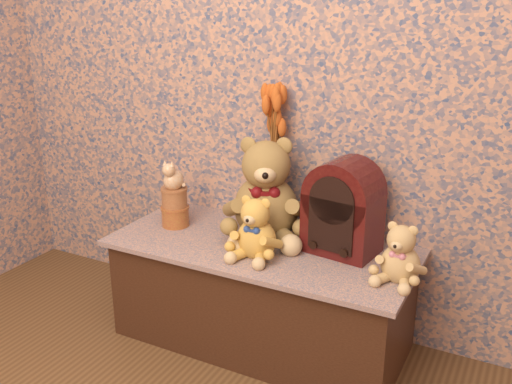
{
  "coord_description": "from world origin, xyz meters",
  "views": [
    {
      "loc": [
        0.95,
        -0.66,
        1.39
      ],
      "look_at": [
        0.0,
        1.18,
        0.68
      ],
      "focal_mm": 40.03,
      "sensor_mm": 36.0,
      "label": 1
    }
  ],
  "objects_px": {
    "teddy_large": "(266,183)",
    "biscuit_tin_lower": "(175,216)",
    "teddy_medium": "(257,224)",
    "teddy_small": "(401,250)",
    "ceramic_vase": "(273,207)",
    "cat_figurine": "(173,174)",
    "cathedral_radio": "(343,206)"
  },
  "relations": [
    {
      "from": "ceramic_vase",
      "to": "cat_figurine",
      "type": "relative_size",
      "value": 1.32
    },
    {
      "from": "teddy_small",
      "to": "cat_figurine",
      "type": "distance_m",
      "value": 1.0
    },
    {
      "from": "cathedral_radio",
      "to": "ceramic_vase",
      "type": "relative_size",
      "value": 2.12
    },
    {
      "from": "cathedral_radio",
      "to": "teddy_small",
      "type": "bearing_deg",
      "value": -19.82
    },
    {
      "from": "teddy_large",
      "to": "ceramic_vase",
      "type": "distance_m",
      "value": 0.17
    },
    {
      "from": "teddy_medium",
      "to": "cat_figurine",
      "type": "xyz_separation_m",
      "value": [
        -0.45,
        0.11,
        0.11
      ]
    },
    {
      "from": "teddy_small",
      "to": "cathedral_radio",
      "type": "height_order",
      "value": "cathedral_radio"
    },
    {
      "from": "teddy_medium",
      "to": "teddy_large",
      "type": "bearing_deg",
      "value": 104.69
    },
    {
      "from": "teddy_small",
      "to": "cathedral_radio",
      "type": "bearing_deg",
      "value": 159.03
    },
    {
      "from": "teddy_medium",
      "to": "cat_figurine",
      "type": "relative_size",
      "value": 1.94
    },
    {
      "from": "teddy_small",
      "to": "biscuit_tin_lower",
      "type": "distance_m",
      "value": 1.0
    },
    {
      "from": "teddy_medium",
      "to": "cat_figurine",
      "type": "distance_m",
      "value": 0.48
    },
    {
      "from": "teddy_large",
      "to": "cathedral_radio",
      "type": "xyz_separation_m",
      "value": [
        0.34,
        -0.01,
        -0.04
      ]
    },
    {
      "from": "teddy_small",
      "to": "teddy_medium",
      "type": "bearing_deg",
      "value": -167.87
    },
    {
      "from": "teddy_large",
      "to": "biscuit_tin_lower",
      "type": "distance_m",
      "value": 0.45
    },
    {
      "from": "teddy_large",
      "to": "biscuit_tin_lower",
      "type": "xyz_separation_m",
      "value": [
        -0.4,
        -0.09,
        -0.18
      ]
    },
    {
      "from": "teddy_small",
      "to": "biscuit_tin_lower",
      "type": "relative_size",
      "value": 1.96
    },
    {
      "from": "ceramic_vase",
      "to": "cat_figurine",
      "type": "xyz_separation_m",
      "value": [
        -0.38,
        -0.19,
        0.15
      ]
    },
    {
      "from": "ceramic_vase",
      "to": "biscuit_tin_lower",
      "type": "distance_m",
      "value": 0.43
    },
    {
      "from": "teddy_medium",
      "to": "teddy_small",
      "type": "relative_size",
      "value": 1.12
    },
    {
      "from": "teddy_large",
      "to": "teddy_small",
      "type": "relative_size",
      "value": 1.97
    },
    {
      "from": "teddy_medium",
      "to": "teddy_small",
      "type": "xyz_separation_m",
      "value": [
        0.54,
        0.05,
        -0.01
      ]
    },
    {
      "from": "teddy_small",
      "to": "cat_figurine",
      "type": "relative_size",
      "value": 1.73
    },
    {
      "from": "teddy_medium",
      "to": "cathedral_radio",
      "type": "xyz_separation_m",
      "value": [
        0.28,
        0.19,
        0.06
      ]
    },
    {
      "from": "teddy_medium",
      "to": "cathedral_radio",
      "type": "bearing_deg",
      "value": 32.65
    },
    {
      "from": "biscuit_tin_lower",
      "to": "ceramic_vase",
      "type": "bearing_deg",
      "value": 26.41
    },
    {
      "from": "teddy_medium",
      "to": "ceramic_vase",
      "type": "xyz_separation_m",
      "value": [
        -0.08,
        0.29,
        -0.04
      ]
    },
    {
      "from": "teddy_small",
      "to": "cat_figurine",
      "type": "xyz_separation_m",
      "value": [
        -1.0,
        0.05,
        0.12
      ]
    },
    {
      "from": "teddy_medium",
      "to": "cathedral_radio",
      "type": "relative_size",
      "value": 0.69
    },
    {
      "from": "biscuit_tin_lower",
      "to": "teddy_small",
      "type": "bearing_deg",
      "value": -3.06
    },
    {
      "from": "cathedral_radio",
      "to": "biscuit_tin_lower",
      "type": "bearing_deg",
      "value": -165.8
    },
    {
      "from": "teddy_small",
      "to": "ceramic_vase",
      "type": "xyz_separation_m",
      "value": [
        -0.62,
        0.24,
        -0.03
      ]
    }
  ]
}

